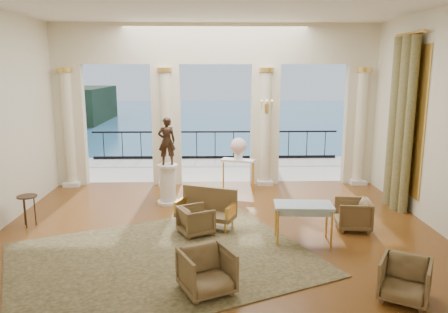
{
  "coord_description": "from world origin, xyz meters",
  "views": [
    {
      "loc": [
        -0.1,
        -8.5,
        3.29
      ],
      "look_at": [
        0.15,
        0.6,
        1.44
      ],
      "focal_mm": 35.0,
      "sensor_mm": 36.0,
      "label": 1
    }
  ],
  "objects_px": {
    "game_table": "(303,208)",
    "side_table": "(27,200)",
    "armchair_a": "(207,269)",
    "settee": "(207,208)",
    "pedestal": "(168,185)",
    "armchair_b": "(405,278)",
    "armchair_c": "(353,213)",
    "armchair_d": "(196,219)",
    "console_table": "(238,165)",
    "statue": "(167,141)"
  },
  "relations": [
    {
      "from": "game_table",
      "to": "side_table",
      "type": "relative_size",
      "value": 1.71
    },
    {
      "from": "armchair_a",
      "to": "game_table",
      "type": "height_order",
      "value": "game_table"
    },
    {
      "from": "settee",
      "to": "pedestal",
      "type": "bearing_deg",
      "value": 144.36
    },
    {
      "from": "armchair_b",
      "to": "side_table",
      "type": "xyz_separation_m",
      "value": [
        -6.65,
        3.2,
        0.23
      ]
    },
    {
      "from": "armchair_c",
      "to": "pedestal",
      "type": "distance_m",
      "value": 4.41
    },
    {
      "from": "armchair_c",
      "to": "armchair_d",
      "type": "distance_m",
      "value": 3.25
    },
    {
      "from": "console_table",
      "to": "side_table",
      "type": "height_order",
      "value": "console_table"
    },
    {
      "from": "armchair_c",
      "to": "armchair_b",
      "type": "bearing_deg",
      "value": 3.84
    },
    {
      "from": "statue",
      "to": "side_table",
      "type": "bearing_deg",
      "value": 13.29
    },
    {
      "from": "settee",
      "to": "statue",
      "type": "xyz_separation_m",
      "value": [
        -0.98,
        1.6,
        1.16
      ]
    },
    {
      "from": "armchair_d",
      "to": "console_table",
      "type": "distance_m",
      "value": 3.4
    },
    {
      "from": "armchair_b",
      "to": "console_table",
      "type": "height_order",
      "value": "console_table"
    },
    {
      "from": "pedestal",
      "to": "console_table",
      "type": "height_order",
      "value": "pedestal"
    },
    {
      "from": "pedestal",
      "to": "console_table",
      "type": "xyz_separation_m",
      "value": [
        1.8,
        1.16,
        0.24
      ]
    },
    {
      "from": "statue",
      "to": "armchair_c",
      "type": "bearing_deg",
      "value": 140.49
    },
    {
      "from": "armchair_a",
      "to": "side_table",
      "type": "height_order",
      "value": "armchair_a"
    },
    {
      "from": "armchair_b",
      "to": "pedestal",
      "type": "height_order",
      "value": "pedestal"
    },
    {
      "from": "settee",
      "to": "console_table",
      "type": "relative_size",
      "value": 1.37
    },
    {
      "from": "armchair_d",
      "to": "pedestal",
      "type": "bearing_deg",
      "value": -5.14
    },
    {
      "from": "armchair_c",
      "to": "statue",
      "type": "height_order",
      "value": "statue"
    },
    {
      "from": "settee",
      "to": "console_table",
      "type": "bearing_deg",
      "value": 96.39
    },
    {
      "from": "armchair_d",
      "to": "console_table",
      "type": "height_order",
      "value": "console_table"
    },
    {
      "from": "armchair_b",
      "to": "armchair_c",
      "type": "xyz_separation_m",
      "value": [
        0.15,
        2.84,
        0.01
      ]
    },
    {
      "from": "game_table",
      "to": "pedestal",
      "type": "bearing_deg",
      "value": 142.74
    },
    {
      "from": "armchair_d",
      "to": "game_table",
      "type": "distance_m",
      "value": 2.14
    },
    {
      "from": "game_table",
      "to": "console_table",
      "type": "xyz_separation_m",
      "value": [
        -1.03,
        3.65,
        0.04
      ]
    },
    {
      "from": "armchair_a",
      "to": "armchair_c",
      "type": "distance_m",
      "value": 3.93
    },
    {
      "from": "settee",
      "to": "statue",
      "type": "height_order",
      "value": "statue"
    },
    {
      "from": "armchair_d",
      "to": "armchair_c",
      "type": "bearing_deg",
      "value": -111.94
    },
    {
      "from": "armchair_a",
      "to": "armchair_c",
      "type": "relative_size",
      "value": 1.06
    },
    {
      "from": "settee",
      "to": "game_table",
      "type": "height_order",
      "value": "settee"
    },
    {
      "from": "armchair_b",
      "to": "console_table",
      "type": "xyz_separation_m",
      "value": [
        -2.05,
        5.85,
        0.38
      ]
    },
    {
      "from": "armchair_a",
      "to": "armchair_b",
      "type": "xyz_separation_m",
      "value": [
        2.84,
        -0.3,
        -0.03
      ]
    },
    {
      "from": "settee",
      "to": "statue",
      "type": "distance_m",
      "value": 2.21
    },
    {
      "from": "settee",
      "to": "console_table",
      "type": "xyz_separation_m",
      "value": [
        0.82,
        2.76,
        0.31
      ]
    },
    {
      "from": "armchair_a",
      "to": "pedestal",
      "type": "distance_m",
      "value": 4.51
    },
    {
      "from": "armchair_c",
      "to": "side_table",
      "type": "xyz_separation_m",
      "value": [
        -6.8,
        0.36,
        0.22
      ]
    },
    {
      "from": "armchair_c",
      "to": "statue",
      "type": "relative_size",
      "value": 0.6
    },
    {
      "from": "armchair_b",
      "to": "statue",
      "type": "bearing_deg",
      "value": 160.08
    },
    {
      "from": "armchair_a",
      "to": "game_table",
      "type": "xyz_separation_m",
      "value": [
        1.82,
        1.91,
        0.31
      ]
    },
    {
      "from": "statue",
      "to": "console_table",
      "type": "xyz_separation_m",
      "value": [
        1.8,
        1.16,
        -0.85
      ]
    },
    {
      "from": "armchair_a",
      "to": "armchair_c",
      "type": "xyz_separation_m",
      "value": [
        3.0,
        2.54,
        -0.02
      ]
    },
    {
      "from": "armchair_b",
      "to": "statue",
      "type": "distance_m",
      "value": 6.19
    },
    {
      "from": "settee",
      "to": "armchair_c",
      "type": "bearing_deg",
      "value": 18.26
    },
    {
      "from": "pedestal",
      "to": "statue",
      "type": "xyz_separation_m",
      "value": [
        0.0,
        -0.0,
        1.09
      ]
    },
    {
      "from": "game_table",
      "to": "armchair_c",
      "type": "bearing_deg",
      "value": 32.36
    },
    {
      "from": "pedestal",
      "to": "side_table",
      "type": "relative_size",
      "value": 1.49
    },
    {
      "from": "game_table",
      "to": "side_table",
      "type": "height_order",
      "value": "game_table"
    },
    {
      "from": "pedestal",
      "to": "statue",
      "type": "distance_m",
      "value": 1.09
    },
    {
      "from": "armchair_d",
      "to": "side_table",
      "type": "bearing_deg",
      "value": 55.54
    }
  ]
}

